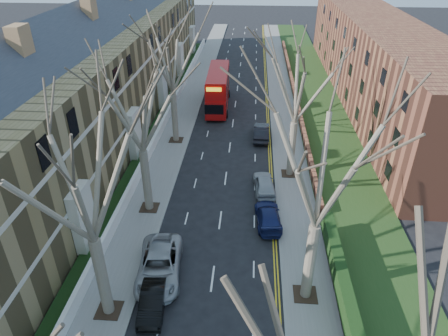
# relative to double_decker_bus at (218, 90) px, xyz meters

# --- Properties ---
(pavement_left) EXTENTS (3.00, 102.00, 0.12)m
(pavement_left) POSITION_rel_double_decker_bus_xyz_m (-3.87, 0.94, -2.12)
(pavement_left) COLOR slate
(pavement_left) RESTS_ON ground
(pavement_right) EXTENTS (3.00, 102.00, 0.12)m
(pavement_right) POSITION_rel_double_decker_bus_xyz_m (8.13, 0.94, -2.12)
(pavement_right) COLOR slate
(pavement_right) RESTS_ON ground
(terrace_left) EXTENTS (9.70, 78.00, 13.60)m
(terrace_left) POSITION_rel_double_decker_bus_xyz_m (-11.51, -7.06, 3.35)
(terrace_left) COLOR olive
(terrace_left) RESTS_ON ground
(flats_right) EXTENTS (13.97, 54.00, 10.00)m
(flats_right) POSITION_rel_double_decker_bus_xyz_m (19.60, 4.94, 2.80)
(flats_right) COLOR brown
(flats_right) RESTS_ON ground
(front_wall_left) EXTENTS (0.30, 78.00, 1.00)m
(front_wall_left) POSITION_rel_double_decker_bus_xyz_m (-5.52, -7.06, -1.56)
(front_wall_left) COLOR white
(front_wall_left) RESTS_ON ground
(grass_verge_right) EXTENTS (6.00, 102.00, 0.06)m
(grass_verge_right) POSITION_rel_double_decker_bus_xyz_m (12.63, 0.94, -2.03)
(grass_verge_right) COLOR #1E3B15
(grass_verge_right) RESTS_ON ground
(tree_left_mid) EXTENTS (10.50, 10.50, 14.71)m
(tree_left_mid) POSITION_rel_double_decker_bus_xyz_m (-3.57, -32.06, 7.38)
(tree_left_mid) COLOR brown
(tree_left_mid) RESTS_ON ground
(tree_left_far) EXTENTS (10.15, 10.15, 14.22)m
(tree_left_far) POSITION_rel_double_decker_bus_xyz_m (-3.57, -22.06, 7.06)
(tree_left_far) COLOR brown
(tree_left_far) RESTS_ON ground
(tree_left_dist) EXTENTS (10.50, 10.50, 14.71)m
(tree_left_dist) POSITION_rel_double_decker_bus_xyz_m (-3.57, -10.06, 7.38)
(tree_left_dist) COLOR brown
(tree_left_dist) RESTS_ON ground
(tree_right_mid) EXTENTS (10.50, 10.50, 14.71)m
(tree_right_mid) POSITION_rel_double_decker_bus_xyz_m (7.83, -30.06, 7.38)
(tree_right_mid) COLOR brown
(tree_right_mid) RESTS_ON ground
(tree_right_far) EXTENTS (10.15, 10.15, 14.22)m
(tree_right_far) POSITION_rel_double_decker_bus_xyz_m (7.83, -16.06, 7.06)
(tree_right_far) COLOR brown
(tree_right_far) RESTS_ON ground
(double_decker_bus) EXTENTS (2.92, 10.64, 4.44)m
(double_decker_bus) POSITION_rel_double_decker_bus_xyz_m (0.00, 0.00, 0.00)
(double_decker_bus) COLOR #A70C0B
(double_decker_bus) RESTS_ON ground
(car_left_mid) EXTENTS (1.69, 4.00, 1.28)m
(car_left_mid) POSITION_rel_double_decker_bus_xyz_m (-1.07, -31.58, -1.54)
(car_left_mid) COLOR black
(car_left_mid) RESTS_ON ground
(car_left_far) EXTENTS (3.21, 5.97, 1.59)m
(car_left_far) POSITION_rel_double_decker_bus_xyz_m (-1.23, -28.98, -1.38)
(car_left_far) COLOR #97989C
(car_left_far) RESTS_ON ground
(car_right_near) EXTENTS (2.16, 4.53, 1.27)m
(car_right_near) POSITION_rel_double_decker_bus_xyz_m (5.74, -23.15, -1.54)
(car_right_near) COLOR #161E4F
(car_right_near) RESTS_ON ground
(car_right_mid) EXTENTS (2.10, 4.31, 1.42)m
(car_right_mid) POSITION_rel_double_decker_bus_xyz_m (5.51, -18.84, -1.47)
(car_right_mid) COLOR #999DA1
(car_right_mid) RESTS_ON ground
(car_right_far) EXTENTS (1.72, 4.56, 1.49)m
(car_right_far) POSITION_rel_double_decker_bus_xyz_m (5.35, -8.75, -1.44)
(car_right_far) COLOR black
(car_right_far) RESTS_ON ground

